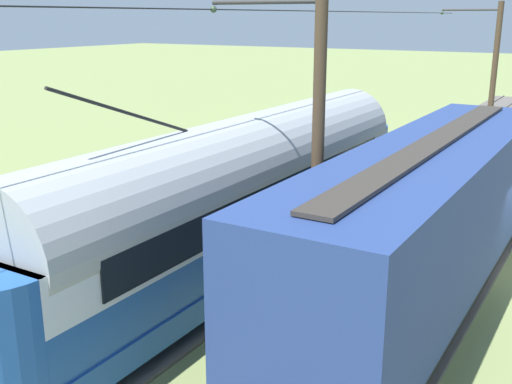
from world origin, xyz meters
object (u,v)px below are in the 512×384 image
vintage_streetcar (242,193)px  catenary_pole_mid_near (315,150)px  coach_adjacent (429,215)px  catenary_pole_foreground (492,77)px

vintage_streetcar → catenary_pole_mid_near: size_ratio=2.39×
coach_adjacent → catenary_pole_foreground: catenary_pole_foreground is taller
coach_adjacent → catenary_pole_foreground: 18.08m
vintage_streetcar → coach_adjacent: size_ratio=1.22×
coach_adjacent → catenary_pole_foreground: (2.11, -17.87, 1.77)m
coach_adjacent → catenary_pole_mid_near: (2.11, 2.13, 1.77)m
catenary_pole_mid_near → coach_adjacent: bearing=-134.8°
vintage_streetcar → coach_adjacent: vintage_streetcar is taller
coach_adjacent → catenary_pole_foreground: size_ratio=1.95×
coach_adjacent → catenary_pole_mid_near: catenary_pole_mid_near is taller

